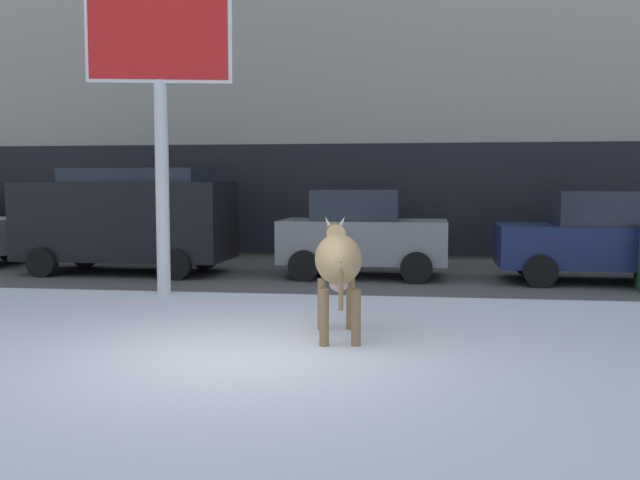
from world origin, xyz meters
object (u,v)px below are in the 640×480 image
cow_tan (338,260)px  car_navy_sedan (605,238)px  pedestrian_near_billboard (378,227)px  pedestrian_by_cars (90,225)px  billboard (160,50)px  pedestrian_far_left (436,228)px  car_black_van (128,218)px  car_grey_hatchback (362,234)px

cow_tan → car_navy_sedan: car_navy_sedan is taller
pedestrian_near_billboard → pedestrian_by_cars: 7.82m
cow_tan → billboard: size_ratio=0.35×
billboard → pedestrian_far_left: bearing=50.3°
car_black_van → car_navy_sedan: size_ratio=1.10×
car_grey_hatchback → pedestrian_near_billboard: (0.17, 3.11, -0.05)m
pedestrian_far_left → car_grey_hatchback: bearing=-117.6°
cow_tan → car_grey_hatchback: (-0.15, 5.88, -0.07)m
pedestrian_near_billboard → billboard: bearing=-120.4°
car_grey_hatchback → pedestrian_far_left: car_grey_hatchback is taller
cow_tan → pedestrian_by_cars: size_ratio=1.12×
car_navy_sedan → pedestrian_by_cars: 12.98m
car_black_van → car_grey_hatchback: 5.23m
car_black_van → car_navy_sedan: car_black_van is taller
pedestrian_near_billboard → pedestrian_by_cars: same height
pedestrian_near_billboard → pedestrian_by_cars: (-7.82, 0.00, 0.00)m
car_black_van → pedestrian_by_cars: 4.00m
car_grey_hatchback → car_navy_sedan: size_ratio=0.83×
car_navy_sedan → pedestrian_by_cars: (-12.54, 3.34, -0.03)m
car_black_van → car_navy_sedan: (10.11, -0.18, -0.33)m
cow_tan → car_grey_hatchback: bearing=91.4°
billboard → pedestrian_near_billboard: 7.75m
car_navy_sedan → billboard: bearing=-162.1°
billboard → pedestrian_near_billboard: (3.51, 5.99, -3.43)m
billboard → car_black_van: billboard is taller
billboard → pedestrian_far_left: size_ratio=3.21×
pedestrian_by_cars → pedestrian_far_left: size_ratio=1.00×
pedestrian_far_left → pedestrian_near_billboard: bearing=180.0°
car_black_van → pedestrian_by_cars: size_ratio=2.68×
billboard → pedestrian_near_billboard: size_ratio=3.21×
car_black_van → pedestrian_near_billboard: bearing=30.4°
car_black_van → pedestrian_near_billboard: 6.26m
car_grey_hatchback → pedestrian_by_cars: 8.26m
billboard → car_black_van: 4.58m
car_navy_sedan → pedestrian_by_cars: size_ratio=2.45×
billboard → pedestrian_by_cars: billboard is taller
pedestrian_by_cars → cow_tan: bearing=-49.1°
pedestrian_near_billboard → pedestrian_far_left: same height
billboard → car_grey_hatchback: bearing=40.7°
cow_tan → car_grey_hatchback: car_grey_hatchback is taller
pedestrian_by_cars → pedestrian_far_left: bearing=0.0°
car_grey_hatchback → pedestrian_by_cars: car_grey_hatchback is taller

